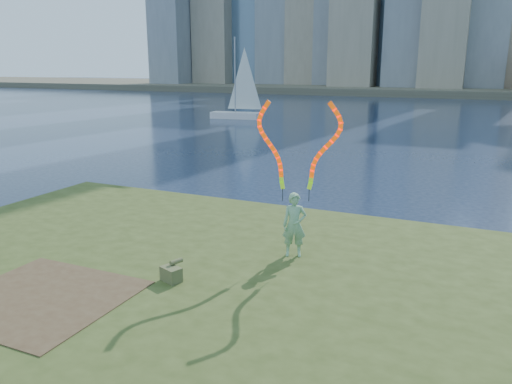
% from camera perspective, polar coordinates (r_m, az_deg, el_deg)
% --- Properties ---
extents(ground, '(320.00, 320.00, 0.00)m').
position_cam_1_polar(ground, '(12.04, -4.11, -11.14)').
color(ground, '#18243C').
rests_on(ground, ground).
extents(grassy_knoll, '(20.00, 18.00, 0.80)m').
position_cam_1_polar(grassy_knoll, '(10.15, -10.49, -14.36)').
color(grassy_knoll, '#354418').
rests_on(grassy_knoll, ground).
extents(dirt_patch, '(3.20, 3.00, 0.02)m').
position_cam_1_polar(dirt_patch, '(10.69, -23.41, -11.01)').
color(dirt_patch, '#47331E').
rests_on(dirt_patch, grassy_knoll).
extents(far_shore, '(320.00, 40.00, 1.20)m').
position_cam_1_polar(far_shore, '(104.76, 21.77, 10.84)').
color(far_shore, '#504B3B').
rests_on(far_shore, ground).
extents(woman_with_ribbons, '(1.89, 0.74, 3.92)m').
position_cam_1_polar(woman_with_ribbons, '(11.49, 4.51, -0.52)').
color(woman_with_ribbons, '#206C28').
rests_on(woman_with_ribbons, grassy_knoll).
extents(canvas_bag, '(0.50, 0.57, 0.41)m').
position_cam_1_polar(canvas_bag, '(10.64, -9.63, -9.14)').
color(canvas_bag, '#4A4E2A').
rests_on(canvas_bag, grassy_knoll).
extents(sailboat, '(5.21, 2.11, 7.81)m').
position_cam_1_polar(sailboat, '(49.71, -2.08, 9.91)').
color(sailboat, silver).
rests_on(sailboat, ground).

